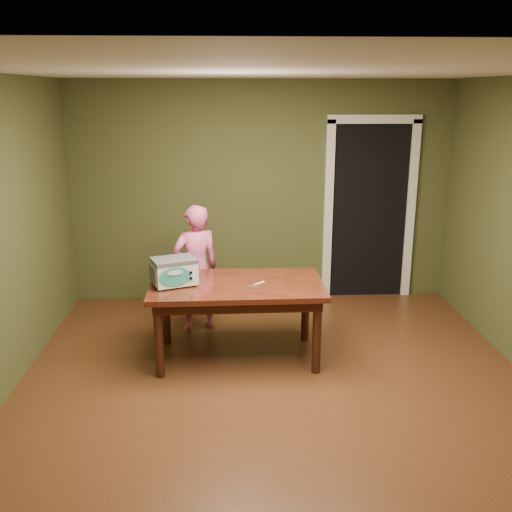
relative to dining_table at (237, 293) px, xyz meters
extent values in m
plane|color=#4E2D16|center=(0.32, -0.80, -0.65)|extent=(5.00, 5.00, 0.00)
cube|color=#414826|center=(0.32, 1.70, 0.65)|extent=(4.50, 0.02, 2.60)
cube|color=#414826|center=(0.32, -3.30, 0.65)|extent=(4.50, 0.02, 2.60)
cube|color=white|center=(0.32, -0.80, 1.95)|extent=(4.50, 5.00, 0.02)
cube|color=black|center=(1.62, 2.00, 0.40)|extent=(0.90, 0.60, 2.10)
cube|color=black|center=(1.62, 1.69, 0.40)|extent=(0.90, 0.02, 2.10)
cube|color=white|center=(1.12, 1.67, 0.40)|extent=(0.10, 0.06, 2.20)
cube|color=white|center=(2.12, 1.67, 0.40)|extent=(0.10, 0.06, 2.20)
cube|color=white|center=(1.62, 1.67, 1.50)|extent=(1.10, 0.06, 0.10)
cube|color=#33120B|center=(0.00, 0.00, 0.07)|extent=(1.62, 0.93, 0.05)
cube|color=black|center=(0.00, 0.00, 0.00)|extent=(1.49, 0.81, 0.10)
cylinder|color=black|center=(-0.69, -0.36, -0.30)|extent=(0.08, 0.08, 0.70)
cylinder|color=black|center=(-0.71, 0.34, -0.30)|extent=(0.08, 0.08, 0.70)
cylinder|color=black|center=(0.71, -0.34, -0.30)|extent=(0.08, 0.08, 0.70)
cylinder|color=black|center=(0.69, 0.36, -0.30)|extent=(0.08, 0.08, 0.70)
cylinder|color=#4C4F54|center=(-0.68, -0.18, 0.11)|extent=(0.03, 0.03, 0.02)
cylinder|color=#4C4F54|center=(-0.75, 0.01, 0.11)|extent=(0.03, 0.03, 0.02)
cylinder|color=#4C4F54|center=(-0.39, -0.07, 0.11)|extent=(0.03, 0.03, 0.02)
cylinder|color=#4C4F54|center=(-0.46, 0.12, 0.11)|extent=(0.03, 0.03, 0.02)
cube|color=silver|center=(-0.57, -0.03, 0.22)|extent=(0.45, 0.39, 0.21)
cube|color=#4C4F54|center=(-0.57, -0.03, 0.34)|extent=(0.46, 0.39, 0.03)
cube|color=#4C4F54|center=(-0.75, -0.10, 0.22)|extent=(0.10, 0.23, 0.17)
cube|color=#4C4F54|center=(-0.38, 0.04, 0.22)|extent=(0.10, 0.23, 0.17)
ellipsoid|color=teal|center=(-0.55, -0.17, 0.22)|extent=(0.27, 0.11, 0.18)
cylinder|color=black|center=(-0.41, -0.12, 0.25)|extent=(0.03, 0.02, 0.03)
cylinder|color=black|center=(-0.41, -0.12, 0.19)|extent=(0.02, 0.02, 0.02)
cylinder|color=silver|center=(0.15, -0.15, 0.11)|extent=(0.10, 0.10, 0.02)
cylinder|color=#4D2A19|center=(0.15, -0.15, 0.12)|extent=(0.09, 0.09, 0.01)
cube|color=#F0C568|center=(0.19, -0.04, 0.10)|extent=(0.15, 0.14, 0.01)
imported|color=#DA5A91|center=(-0.42, 0.70, 0.03)|extent=(0.58, 0.48, 1.35)
camera|label=1|loc=(-0.05, -5.00, 1.80)|focal=40.00mm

